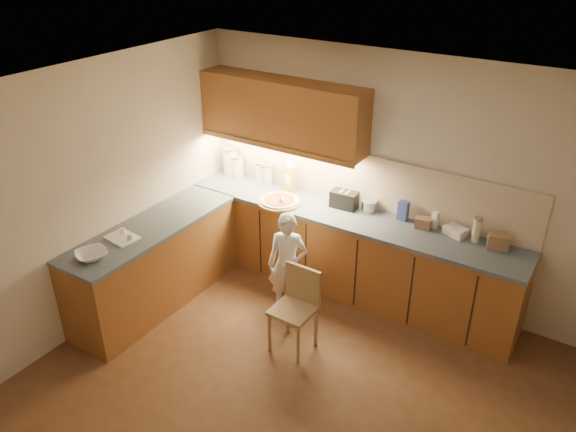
% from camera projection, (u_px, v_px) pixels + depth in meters
% --- Properties ---
extents(room, '(4.54, 4.50, 2.62)m').
position_uv_depth(room, '(292.00, 226.00, 4.11)').
color(room, '#56341D').
rests_on(room, ground).
extents(l_counter, '(3.77, 2.62, 0.92)m').
position_uv_depth(l_counter, '(281.00, 256.00, 6.05)').
color(l_counter, '#995E2C').
rests_on(l_counter, ground).
extents(backsplash, '(3.75, 0.02, 0.58)m').
position_uv_depth(backsplash, '(361.00, 180.00, 5.99)').
color(backsplash, beige).
rests_on(backsplash, l_counter).
extents(upper_cabinets, '(1.95, 0.36, 0.73)m').
position_uv_depth(upper_cabinets, '(282.00, 112.00, 6.00)').
color(upper_cabinets, '#995E2C').
rests_on(upper_cabinets, ground).
extents(pizza_on_board, '(0.48, 0.48, 0.19)m').
position_uv_depth(pizza_on_board, '(279.00, 201.00, 6.14)').
color(pizza_on_board, tan).
rests_on(pizza_on_board, l_counter).
extents(child, '(0.48, 0.40, 1.13)m').
position_uv_depth(child, '(288.00, 265.00, 5.70)').
color(child, white).
rests_on(child, ground).
extents(wooden_chair, '(0.38, 0.38, 0.83)m').
position_uv_depth(wooden_chair, '(297.00, 303.00, 5.26)').
color(wooden_chair, tan).
rests_on(wooden_chair, ground).
extents(mixing_bowl, '(0.38, 0.38, 0.07)m').
position_uv_depth(mixing_bowl, '(91.00, 255.00, 5.12)').
color(mixing_bowl, white).
rests_on(mixing_bowl, l_counter).
extents(canister_a, '(0.18, 0.18, 0.35)m').
position_uv_depth(canister_a, '(230.00, 162.00, 6.75)').
color(canister_a, beige).
rests_on(canister_a, l_counter).
extents(canister_b, '(0.15, 0.15, 0.27)m').
position_uv_depth(canister_b, '(237.00, 166.00, 6.73)').
color(canister_b, silver).
rests_on(canister_b, l_counter).
extents(canister_c, '(0.14, 0.14, 0.27)m').
position_uv_depth(canister_c, '(261.00, 173.00, 6.55)').
color(canister_c, white).
rests_on(canister_c, l_counter).
extents(canister_d, '(0.15, 0.15, 0.25)m').
position_uv_depth(canister_d, '(266.00, 174.00, 6.54)').
color(canister_d, beige).
rests_on(canister_d, l_counter).
extents(oil_jug, '(0.13, 0.11, 0.35)m').
position_uv_depth(oil_jug, '(289.00, 178.00, 6.37)').
color(oil_jug, gold).
rests_on(oil_jug, l_counter).
extents(toaster, '(0.29, 0.18, 0.19)m').
position_uv_depth(toaster, '(344.00, 199.00, 6.02)').
color(toaster, black).
rests_on(toaster, l_counter).
extents(steel_pot, '(0.17, 0.17, 0.13)m').
position_uv_depth(steel_pot, '(369.00, 206.00, 5.95)').
color(steel_pot, '#B7B8BD').
rests_on(steel_pot, l_counter).
extents(blue_box, '(0.11, 0.08, 0.21)m').
position_uv_depth(blue_box, '(403.00, 211.00, 5.76)').
color(blue_box, '#324797').
rests_on(blue_box, l_counter).
extents(card_box_a, '(0.17, 0.14, 0.11)m').
position_uv_depth(card_box_a, '(423.00, 223.00, 5.63)').
color(card_box_a, '#A37658').
rests_on(card_box_a, l_counter).
extents(white_bottle, '(0.07, 0.07, 0.18)m').
position_uv_depth(white_bottle, '(435.00, 220.00, 5.60)').
color(white_bottle, white).
rests_on(white_bottle, l_counter).
extents(flat_pack, '(0.25, 0.21, 0.09)m').
position_uv_depth(flat_pack, '(456.00, 231.00, 5.50)').
color(flat_pack, silver).
rests_on(flat_pack, l_counter).
extents(tall_jar, '(0.08, 0.08, 0.25)m').
position_uv_depth(tall_jar, '(477.00, 229.00, 5.36)').
color(tall_jar, silver).
rests_on(tall_jar, l_counter).
extents(card_box_b, '(0.22, 0.19, 0.15)m').
position_uv_depth(card_box_b, '(498.00, 241.00, 5.27)').
color(card_box_b, '#9A7553').
rests_on(card_box_b, l_counter).
extents(dough_cloth, '(0.32, 0.27, 0.02)m').
position_uv_depth(dough_cloth, '(122.00, 238.00, 5.45)').
color(dough_cloth, white).
rests_on(dough_cloth, l_counter).
extents(spice_jar_a, '(0.07, 0.07, 0.07)m').
position_uv_depth(spice_jar_a, '(123.00, 232.00, 5.50)').
color(spice_jar_a, white).
rests_on(spice_jar_a, l_counter).
extents(spice_jar_b, '(0.06, 0.06, 0.08)m').
position_uv_depth(spice_jar_b, '(130.00, 238.00, 5.40)').
color(spice_jar_b, white).
rests_on(spice_jar_b, l_counter).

